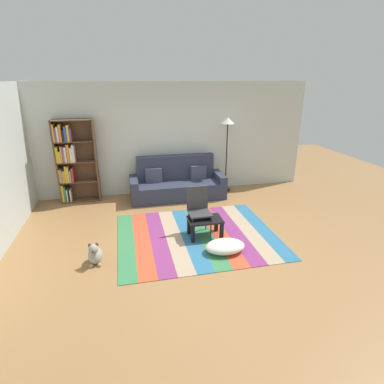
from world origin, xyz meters
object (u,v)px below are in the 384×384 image
object	(u,v)px
couch	(177,184)
pouf	(225,246)
bookshelf	(71,160)
dog	(95,254)
folding_chair	(199,207)
tv_remote	(210,219)
coffee_table	(205,223)
standing_lamp	(227,130)

from	to	relation	value
couch	pouf	world-z (taller)	couch
bookshelf	dog	world-z (taller)	bookshelf
folding_chair	pouf	bearing A→B (deg)	-59.41
dog	tv_remote	world-z (taller)	dog
dog	couch	bearing A→B (deg)	55.41
bookshelf	dog	size ratio (longest dim) A/B	4.82
coffee_table	pouf	xyz separation A→B (m)	(0.19, -0.60, -0.17)
bookshelf	tv_remote	xyz separation A→B (m)	(2.62, -2.47, -0.62)
coffee_table	folding_chair	size ratio (longest dim) A/B	0.68
pouf	dog	world-z (taller)	dog
coffee_table	folding_chair	xyz separation A→B (m)	(-0.08, 0.19, 0.25)
dog	standing_lamp	distance (m)	4.39
pouf	standing_lamp	size ratio (longest dim) A/B	0.36
dog	coffee_table	bearing A→B (deg)	13.48
couch	coffee_table	world-z (taller)	couch
coffee_table	bookshelf	bearing A→B (deg)	136.40
bookshelf	tv_remote	bearing A→B (deg)	-43.29
pouf	folding_chair	size ratio (longest dim) A/B	0.75
pouf	folding_chair	world-z (taller)	folding_chair
bookshelf	coffee_table	world-z (taller)	bookshelf
bookshelf	standing_lamp	xyz separation A→B (m)	(3.71, -0.09, 0.56)
couch	standing_lamp	size ratio (longest dim) A/B	1.21
couch	tv_remote	size ratio (longest dim) A/B	15.07
dog	folding_chair	size ratio (longest dim) A/B	0.44
couch	coffee_table	bearing A→B (deg)	-86.47
bookshelf	coffee_table	size ratio (longest dim) A/B	3.12
pouf	bookshelf	bearing A→B (deg)	132.10
bookshelf	dog	xyz separation A→B (m)	(0.62, -2.87, -0.83)
couch	bookshelf	world-z (taller)	bookshelf
couch	standing_lamp	world-z (taller)	standing_lamp
coffee_table	dog	bearing A→B (deg)	-166.52
pouf	couch	bearing A→B (deg)	96.73
bookshelf	folding_chair	xyz separation A→B (m)	(2.46, -2.22, -0.46)
tv_remote	folding_chair	size ratio (longest dim) A/B	0.17
bookshelf	pouf	xyz separation A→B (m)	(2.72, -3.01, -0.88)
pouf	standing_lamp	xyz separation A→B (m)	(0.98, 2.93, 1.44)
folding_chair	coffee_table	bearing A→B (deg)	-56.21
dog	tv_remote	xyz separation A→B (m)	(2.00, 0.40, 0.21)
couch	coffee_table	distance (m)	2.13
bookshelf	coffee_table	xyz separation A→B (m)	(2.53, -2.41, -0.71)
coffee_table	pouf	bearing A→B (deg)	-72.43
coffee_table	standing_lamp	xyz separation A→B (m)	(1.17, 2.32, 1.27)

